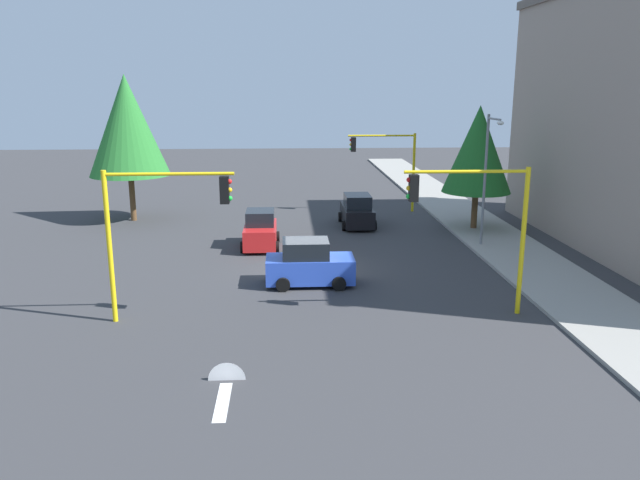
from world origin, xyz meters
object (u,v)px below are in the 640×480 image
Objects in this scene: tree_opposite_side at (127,126)px; traffic_signal_near_right at (159,215)px; traffic_signal_far_left at (387,156)px; car_blue at (309,264)px; traffic_signal_near_left at (476,212)px; street_lamp_curbside at (488,167)px; tree_roadside_mid at (478,149)px; car_red at (260,231)px; car_black at (357,212)px.

traffic_signal_near_right is at bearing 16.47° from tree_opposite_side.
traffic_signal_far_left is 0.58× the size of tree_opposite_side.
traffic_signal_near_left is at bearing 55.98° from car_blue.
tree_roadside_mid is at bearing 169.67° from street_lamp_curbside.
tree_roadside_mid is 1.94× the size of car_blue.
traffic_signal_far_left is 12.82m from car_red.
traffic_signal_near_left is 1.33× the size of car_black.
street_lamp_curbside reaches higher than car_blue.
car_black is (-4.96, 5.74, 0.00)m from car_red.
street_lamp_curbside is 11.52m from car_blue.
tree_opposite_side reaches higher than traffic_signal_near_right.
traffic_signal_near_left reaches higher than car_blue.
tree_opposite_side is (-18.00, -16.68, 2.07)m from traffic_signal_near_left.
traffic_signal_near_left reaches higher than car_black.
tree_roadside_mid is (6.00, 4.36, 1.03)m from traffic_signal_far_left.
street_lamp_curbside is 0.95× the size of tree_roadside_mid.
traffic_signal_near_right is at bearing -53.62° from car_blue.
traffic_signal_near_right reaches higher than car_blue.
traffic_signal_near_left reaches higher than traffic_signal_far_left.
traffic_signal_far_left is at bearing 96.85° from tree_opposite_side.
street_lamp_curbside is at bearing -10.33° from tree_roadside_mid.
traffic_signal_near_right is 0.79× the size of street_lamp_curbside.
car_black is at bearing 163.61° from car_blue.
tree_opposite_side is (-4.00, -21.00, 1.19)m from tree_roadside_mid.
traffic_signal_near_left is 13.79m from car_red.
traffic_signal_near_right is 0.61× the size of tree_opposite_side.
tree_opposite_side is at bearing -100.78° from tree_roadside_mid.
tree_roadside_mid is (-4.39, 0.80, 0.47)m from street_lamp_curbside.
tree_opposite_side reaches higher than tree_roadside_mid.
traffic_signal_far_left is 1.41× the size of car_blue.
car_black is (-5.96, -6.04, -3.45)m from street_lamp_curbside.
car_blue is at bearing -45.70° from tree_roadside_mid.
traffic_signal_near_right is 1.53× the size of car_red.
traffic_signal_near_left reaches higher than car_red.
traffic_signal_far_left is at bearing 150.67° from car_black.
car_red is 0.87× the size of car_black.
car_blue is (5.61, -9.45, -3.45)m from street_lamp_curbside.
car_black is at bearing -170.80° from traffic_signal_near_left.
street_lamp_curbside is at bearing 85.16° from car_red.
street_lamp_curbside is at bearing 67.45° from tree_opposite_side.
street_lamp_curbside is at bearing 45.39° from car_black.
traffic_signal_far_left is 1.47× the size of car_red.
traffic_signal_near_left is at bearing 9.20° from car_black.
car_black is (4.43, -2.49, -2.89)m from traffic_signal_far_left.
tree_roadside_mid is 21.41m from tree_opposite_side.
car_red is (-10.61, 3.09, -3.04)m from traffic_signal_near_right.
traffic_signal_far_left is 0.73× the size of tree_roadside_mid.
car_blue is at bearing 37.52° from tree_opposite_side.
tree_roadside_mid is at bearing 134.30° from car_blue.
car_red is (-6.61, -2.34, -0.00)m from car_blue.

